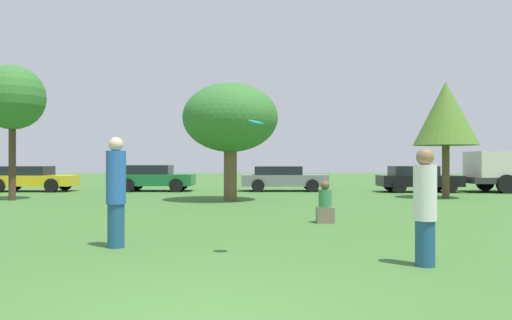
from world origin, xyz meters
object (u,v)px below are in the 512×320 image
object	(u,v)px
parked_car_yellow	(31,178)
person_catcher	(425,206)
tree_2	(446,114)
frisbee	(256,122)
tree_1	(230,118)
parked_car_black	(417,178)
person_thrower	(116,191)
tree_0	(12,98)
bystander_sitting	(325,205)
parked_car_green	(154,177)
parked_car_grey	(283,178)

from	to	relation	value
parked_car_yellow	person_catcher	bearing A→B (deg)	-51.95
tree_2	parked_car_yellow	bearing A→B (deg)	167.05
frisbee	tree_1	distance (m)	11.61
parked_car_black	frisbee	bearing A→B (deg)	-114.67
person_thrower	tree_0	xyz separation A→B (m)	(-7.23, 10.78, 3.02)
tree_2	parked_car_yellow	xyz separation A→B (m)	(-19.51, 4.49, -2.83)
person_catcher	parked_car_yellow	world-z (taller)	person_catcher
bystander_sitting	parked_car_yellow	xyz separation A→B (m)	(-13.38, 12.96, 0.25)
person_catcher	parked_car_black	world-z (taller)	person_catcher
frisbee	tree_2	distance (m)	15.26
tree_1	parked_car_green	world-z (taller)	tree_1
person_thrower	parked_car_grey	bearing A→B (deg)	94.86
tree_0	parked_car_green	bearing A→B (deg)	55.07
bystander_sitting	parked_car_grey	distance (m)	13.42
parked_car_green	parked_car_grey	distance (m)	6.65
tree_0	tree_2	distance (m)	17.63
bystander_sitting	parked_car_green	bearing A→B (deg)	118.18
person_catcher	parked_car_green	bearing A→B (deg)	-49.58
tree_1	parked_car_grey	world-z (taller)	tree_1
parked_car_yellow	parked_car_black	world-z (taller)	parked_car_black
tree_1	parked_car_grey	distance (m)	7.32
tree_1	tree_2	world-z (taller)	tree_2
bystander_sitting	tree_1	world-z (taller)	tree_1
person_thrower	frisbee	distance (m)	2.93
frisbee	tree_1	bearing A→B (deg)	95.53
person_thrower	bystander_sitting	bearing A→B (deg)	58.10
parked_car_yellow	parked_car_green	world-z (taller)	parked_car_green
parked_car_grey	parked_car_green	bearing A→B (deg)	-179.09
tree_0	bystander_sitting	bearing A→B (deg)	-31.89
parked_car_yellow	parked_car_grey	world-z (taller)	parked_car_yellow
tree_1	parked_car_yellow	xyz separation A→B (m)	(-10.57, 6.01, -2.53)
tree_0	parked_car_black	xyz separation A→B (m)	(17.69, 5.54, -3.35)
bystander_sitting	parked_car_green	xyz separation A→B (m)	(-7.13, 13.31, 0.27)
tree_1	parked_car_grey	xyz separation A→B (m)	(2.32, 6.46, -2.54)
bystander_sitting	parked_car_black	bearing A→B (deg)	63.78
person_thrower	parked_car_yellow	distance (m)	18.98
person_thrower	parked_car_black	world-z (taller)	person_thrower
parked_car_green	tree_2	bearing A→B (deg)	-20.00
tree_0	parked_car_green	xyz separation A→B (m)	(4.32, 6.19, -3.33)
person_catcher	frisbee	distance (m)	2.90
bystander_sitting	tree_2	distance (m)	10.90
tree_0	parked_car_yellow	xyz separation A→B (m)	(-1.93, 5.83, -3.35)
person_thrower	parked_car_green	xyz separation A→B (m)	(-2.91, 16.97, -0.31)
parked_car_grey	tree_2	bearing A→B (deg)	-36.71
bystander_sitting	tree_0	bearing A→B (deg)	148.11
tree_1	parked_car_black	world-z (taller)	tree_1
person_catcher	parked_car_grey	size ratio (longest dim) A/B	0.40
person_thrower	tree_1	world-z (taller)	tree_1
person_catcher	frisbee	size ratio (longest dim) A/B	6.91
tree_2	parked_car_black	bearing A→B (deg)	88.45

